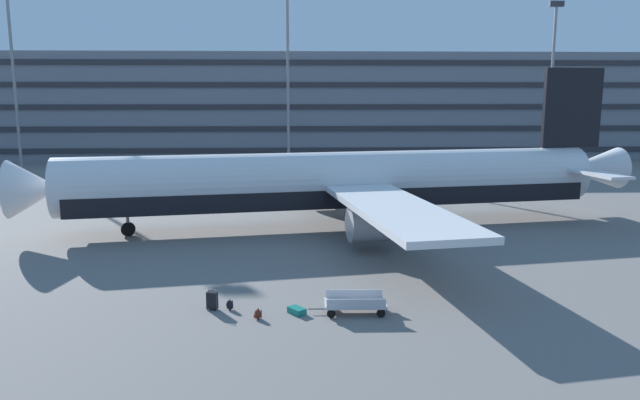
# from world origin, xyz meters

# --- Properties ---
(ground_plane) EXTENTS (600.00, 600.00, 0.00)m
(ground_plane) POSITION_xyz_m (0.00, 0.00, 0.00)
(ground_plane) COLOR slate
(terminal_structure) EXTENTS (148.57, 21.13, 14.78)m
(terminal_structure) POSITION_xyz_m (0.00, 52.18, 7.39)
(terminal_structure) COLOR slate
(terminal_structure) RESTS_ON ground_plane
(airliner) EXTENTS (43.12, 35.09, 11.04)m
(airliner) POSITION_xyz_m (4.40, 0.00, 3.12)
(airliner) COLOR silver
(airliner) RESTS_ON ground_plane
(light_mast_far_left) EXTENTS (1.80, 0.50, 26.23)m
(light_mast_far_left) POSITION_xyz_m (-33.65, 35.88, 14.86)
(light_mast_far_left) COLOR gray
(light_mast_far_left) RESTS_ON ground_plane
(light_mast_left) EXTENTS (1.80, 0.50, 26.54)m
(light_mast_left) POSITION_xyz_m (0.15, 35.88, 15.02)
(light_mast_left) COLOR gray
(light_mast_left) RESTS_ON ground_plane
(light_mast_center_left) EXTENTS (1.80, 0.50, 20.57)m
(light_mast_center_left) POSITION_xyz_m (33.78, 35.88, 11.96)
(light_mast_center_left) COLOR gray
(light_mast_center_left) RESTS_ON ground_plane
(suitcase_small) EXTENTS (0.51, 0.38, 0.91)m
(suitcase_small) POSITION_xyz_m (-2.43, -16.36, 0.42)
(suitcase_small) COLOR black
(suitcase_small) RESTS_ON ground_plane
(suitcase_silver) EXTENTS (0.85, 0.89, 0.26)m
(suitcase_silver) POSITION_xyz_m (1.21, -16.96, 0.13)
(suitcase_silver) COLOR #147266
(suitcase_silver) RESTS_ON ground_plane
(backpack_large) EXTENTS (0.37, 0.30, 0.48)m
(backpack_large) POSITION_xyz_m (-1.69, -16.39, 0.21)
(backpack_large) COLOR black
(backpack_large) RESTS_ON ground_plane
(backpack_teal) EXTENTS (0.41, 0.41, 0.47)m
(backpack_teal) POSITION_xyz_m (-0.42, -17.51, 0.20)
(backpack_teal) COLOR #592619
(backpack_teal) RESTS_ON ground_plane
(baggage_cart) EXTENTS (3.31, 1.34, 0.82)m
(baggage_cart) POSITION_xyz_m (3.69, -16.95, 0.43)
(baggage_cart) COLOR #B7B7BC
(baggage_cart) RESTS_ON ground_plane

